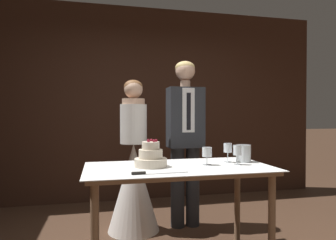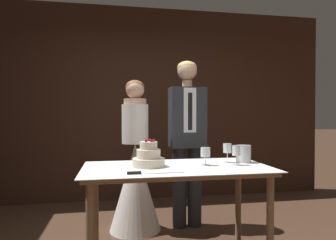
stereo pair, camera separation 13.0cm
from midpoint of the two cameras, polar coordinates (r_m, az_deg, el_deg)
wall_back at (r=4.41m, az=-5.70°, el=3.12°), size 5.41×0.12×2.77m
cake_table at (r=2.49m, az=0.53°, el=-10.93°), size 1.51×0.78×0.80m
tiered_cake at (r=2.45m, az=-4.84°, el=-7.08°), size 0.26×0.26×0.22m
cake_knife at (r=2.16m, az=-5.34°, el=-10.04°), size 0.42×0.04×0.02m
wine_glass_near at (r=2.59m, az=11.66°, el=-5.85°), size 0.07×0.07×0.17m
wine_glass_middle at (r=2.53m, az=5.97°, el=-6.27°), size 0.08×0.08×0.15m
wine_glass_far at (r=2.70m, az=9.96°, el=-5.37°), size 0.07×0.07×0.17m
hurricane_candle at (r=2.76m, az=12.86°, el=-6.29°), size 0.13×0.13×0.15m
bride at (r=3.23m, az=-7.74°, el=-10.46°), size 0.54×0.54×1.59m
groom at (r=3.27m, az=2.16°, el=-2.65°), size 0.38×0.25×1.81m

